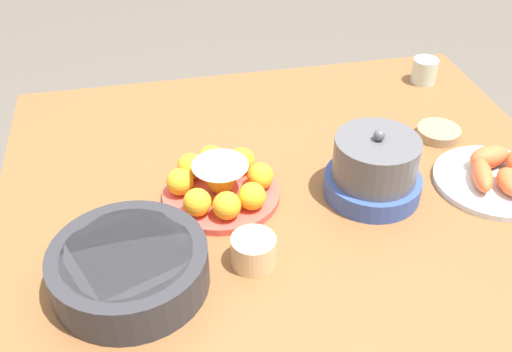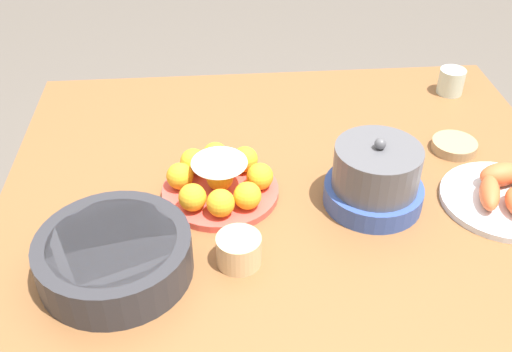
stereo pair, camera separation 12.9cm
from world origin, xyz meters
name	(u,v)px [view 2 (the right image)]	position (x,y,z in m)	size (l,w,h in m)	color
dining_table	(290,216)	(0.00, 0.00, 0.64)	(1.27, 1.10, 0.72)	brown
cake_plate	(220,181)	(0.16, 0.01, 0.76)	(0.25, 0.25, 0.09)	#E04C42
serving_bowl	(114,255)	(0.36, 0.23, 0.77)	(0.29, 0.29, 0.08)	#2D2D33
sauce_bowl	(454,145)	(-0.41, -0.11, 0.74)	(0.11, 0.11, 0.02)	tan
seafood_platter	(507,194)	(-0.45, 0.09, 0.75)	(0.26, 0.26, 0.07)	silver
cup_near	(451,81)	(-0.50, -0.39, 0.76)	(0.07, 0.07, 0.07)	beige
cup_far	(239,250)	(0.13, 0.22, 0.75)	(0.09, 0.09, 0.06)	#DBB27F
warming_pot	(375,178)	(-0.17, 0.07, 0.79)	(0.21, 0.21, 0.16)	#334C99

